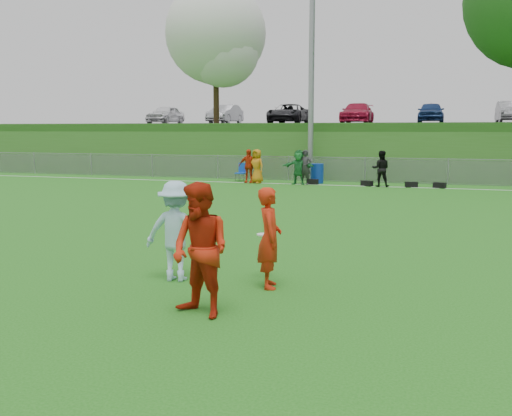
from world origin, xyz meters
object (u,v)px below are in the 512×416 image
at_px(frisbee, 264,235).
at_px(player_red_center, 201,250).
at_px(player_blue, 176,231).
at_px(recycling_bin, 317,173).
at_px(player_red_left, 269,238).

bearing_deg(frisbee, player_red_center, -96.58).
height_order(player_blue, recycling_bin, player_blue).
distance_m(player_red_left, player_red_center, 1.82).
height_order(frisbee, recycling_bin, recycling_bin).
distance_m(frisbee, recycling_bin, 18.66).
bearing_deg(player_red_center, player_blue, 146.93).
height_order(player_red_center, recycling_bin, player_red_center).
xyz_separation_m(player_red_left, player_blue, (-1.71, -0.04, 0.03)).
xyz_separation_m(player_red_left, player_red_center, (-0.52, -1.74, 0.11)).
bearing_deg(frisbee, player_blue, -157.94).
height_order(player_red_left, player_blue, player_blue).
xyz_separation_m(player_red_center, recycling_bin, (-2.43, 20.75, -0.48)).
distance_m(player_red_left, player_blue, 1.71).
distance_m(player_red_center, player_blue, 2.07).
xyz_separation_m(player_red_left, recycling_bin, (-2.95, 19.01, -0.37)).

